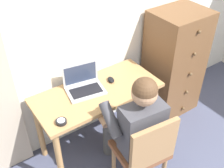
# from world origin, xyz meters

# --- Properties ---
(wall_back) EXTENTS (4.80, 0.05, 2.50)m
(wall_back) POSITION_xyz_m (0.00, 2.20, 1.25)
(wall_back) COLOR silver
(wall_back) RESTS_ON ground_plane
(desk) EXTENTS (1.20, 0.55, 0.75)m
(desk) POSITION_xyz_m (-0.33, 1.85, 0.62)
(desk) COLOR tan
(desk) RESTS_ON ground_plane
(dresser) EXTENTS (0.58, 0.51, 1.26)m
(dresser) POSITION_xyz_m (0.74, 1.90, 0.63)
(dresser) COLOR brown
(dresser) RESTS_ON ground_plane
(chair) EXTENTS (0.46, 0.45, 0.88)m
(chair) POSITION_xyz_m (-0.27, 1.22, 0.49)
(chair) COLOR brown
(chair) RESTS_ON ground_plane
(person_seated) EXTENTS (0.57, 0.61, 1.19)m
(person_seated) POSITION_xyz_m (-0.25, 1.40, 0.67)
(person_seated) COLOR #4C4C4C
(person_seated) RESTS_ON ground_plane
(laptop) EXTENTS (0.38, 0.30, 0.24)m
(laptop) POSITION_xyz_m (-0.41, 1.95, 0.80)
(laptop) COLOR #B7BABF
(laptop) RESTS_ON desk
(computer_mouse) EXTENTS (0.09, 0.11, 0.03)m
(computer_mouse) POSITION_xyz_m (-0.13, 1.91, 0.76)
(computer_mouse) COLOR black
(computer_mouse) RESTS_ON desk
(desk_clock) EXTENTS (0.09, 0.09, 0.03)m
(desk_clock) POSITION_xyz_m (-0.79, 1.67, 0.76)
(desk_clock) COLOR black
(desk_clock) RESTS_ON desk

